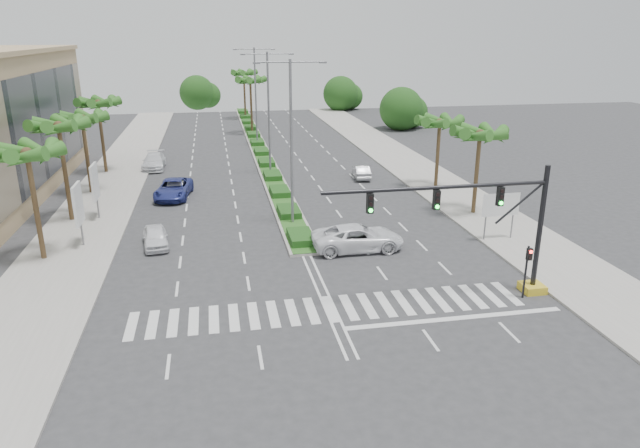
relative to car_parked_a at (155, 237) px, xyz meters
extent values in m
plane|color=#333335|center=(9.72, -11.21, -0.67)|extent=(160.00, 160.00, 0.00)
cube|color=gray|center=(24.92, 8.79, -0.60)|extent=(6.00, 120.00, 0.15)
cube|color=gray|center=(-5.48, 8.79, -0.60)|extent=(6.00, 120.00, 0.15)
cube|color=gray|center=(9.72, 33.79, -0.57)|extent=(2.20, 75.00, 0.20)
cube|color=#26581E|center=(9.72, 33.79, -0.45)|extent=(1.80, 75.00, 0.04)
cube|color=gold|center=(21.22, -11.21, -0.45)|extent=(1.20, 1.20, 0.45)
cylinder|color=black|center=(21.22, -11.21, 3.03)|extent=(0.28, 0.28, 7.00)
cylinder|color=black|center=(15.22, -11.21, 5.63)|extent=(12.00, 0.20, 0.20)
cylinder|color=black|center=(19.82, -11.21, 4.53)|extent=(2.53, 0.12, 2.15)
cube|color=black|center=(18.72, -11.21, 4.98)|extent=(0.32, 0.24, 1.00)
cylinder|color=#19E533|center=(18.72, -11.35, 4.66)|extent=(0.20, 0.06, 0.20)
cube|color=black|center=(15.22, -11.21, 4.98)|extent=(0.32, 0.24, 1.00)
cylinder|color=#19E533|center=(15.22, -11.35, 4.66)|extent=(0.20, 0.06, 0.20)
cube|color=black|center=(11.72, -11.21, 4.98)|extent=(0.32, 0.24, 1.00)
cylinder|color=#19E533|center=(11.72, -11.35, 4.66)|extent=(0.20, 0.06, 0.20)
cylinder|color=black|center=(20.32, -11.81, 0.83)|extent=(0.12, 0.12, 3.00)
cube|color=black|center=(20.32, -11.96, 1.93)|extent=(0.28, 0.22, 0.65)
cylinder|color=red|center=(20.32, -12.09, 2.11)|extent=(0.18, 0.05, 0.18)
cylinder|color=slate|center=(22.22, -3.21, 0.73)|extent=(0.10, 0.10, 2.80)
cylinder|color=slate|center=(24.22, -3.21, 0.73)|extent=(0.10, 0.10, 2.80)
cube|color=#0C6638|center=(23.22, -3.21, 1.93)|extent=(2.60, 0.08, 1.50)
cube|color=white|center=(23.22, -3.26, 1.93)|extent=(2.70, 0.02, 1.60)
cylinder|color=slate|center=(-4.78, 0.79, 0.73)|extent=(0.12, 0.12, 2.80)
cube|color=white|center=(-4.78, 0.79, 2.33)|extent=(0.18, 2.10, 2.70)
cube|color=#D8594C|center=(-4.78, 0.79, 2.33)|extent=(0.12, 2.00, 2.60)
cylinder|color=slate|center=(-4.78, 6.79, 0.73)|extent=(0.12, 0.12, 2.80)
cube|color=white|center=(-4.78, 6.79, 2.33)|extent=(0.18, 2.10, 2.70)
cube|color=#D8594C|center=(-4.78, 6.79, 2.33)|extent=(0.12, 2.00, 2.60)
cylinder|color=brown|center=(-6.78, -1.21, 2.83)|extent=(0.32, 0.32, 7.00)
sphere|color=brown|center=(-6.78, -1.21, 6.23)|extent=(0.70, 0.70, 0.70)
cone|color=#2B6720|center=(-5.68, -1.21, 6.13)|extent=(0.90, 3.62, 1.50)
cone|color=#2B6720|center=(-6.10, -0.35, 6.13)|extent=(3.39, 2.96, 1.50)
cone|color=#2B6720|center=(-7.03, -0.14, 6.13)|extent=(3.73, 1.68, 1.50)
cone|color=#2B6720|center=(-7.78, -0.73, 6.13)|extent=(2.38, 3.65, 1.50)
cone|color=#2B6720|center=(-7.78, -1.69, 6.13)|extent=(2.38, 3.65, 1.50)
cone|color=#2B6720|center=(-7.03, -2.28, 6.13)|extent=(3.73, 1.68, 1.50)
cone|color=#2B6720|center=(-6.10, -2.07, 6.13)|extent=(3.39, 2.96, 1.50)
cylinder|color=brown|center=(-6.78, 6.79, 3.03)|extent=(0.32, 0.32, 7.40)
sphere|color=brown|center=(-6.78, 6.79, 6.63)|extent=(0.70, 0.70, 0.70)
cone|color=#2B6720|center=(-5.68, 6.79, 6.53)|extent=(0.90, 3.62, 1.50)
cone|color=#2B6720|center=(-6.10, 7.65, 6.53)|extent=(3.39, 2.96, 1.50)
cone|color=#2B6720|center=(-7.03, 7.86, 6.53)|extent=(3.73, 1.68, 1.50)
cone|color=#2B6720|center=(-7.78, 7.27, 6.53)|extent=(2.38, 3.65, 1.50)
cone|color=#2B6720|center=(-7.78, 6.31, 6.53)|extent=(2.38, 3.65, 1.50)
cone|color=#2B6720|center=(-7.03, 5.72, 6.53)|extent=(3.73, 1.68, 1.50)
cone|color=#2B6720|center=(-6.10, 5.93, 6.53)|extent=(3.39, 2.96, 1.50)
cylinder|color=brown|center=(-6.78, 14.79, 2.73)|extent=(0.32, 0.32, 6.80)
sphere|color=brown|center=(-6.78, 14.79, 6.03)|extent=(0.70, 0.70, 0.70)
cone|color=#2B6720|center=(-5.68, 14.79, 5.93)|extent=(0.90, 3.62, 1.50)
cone|color=#2B6720|center=(-6.10, 15.65, 5.93)|extent=(3.39, 2.96, 1.50)
cone|color=#2B6720|center=(-7.03, 15.86, 5.93)|extent=(3.73, 1.68, 1.50)
cone|color=#2B6720|center=(-7.78, 15.27, 5.93)|extent=(2.38, 3.65, 1.50)
cone|color=#2B6720|center=(-7.78, 14.31, 5.93)|extent=(2.38, 3.65, 1.50)
cone|color=#2B6720|center=(-7.03, 13.72, 5.93)|extent=(3.73, 1.68, 1.50)
cone|color=#2B6720|center=(-6.10, 13.93, 5.93)|extent=(3.39, 2.96, 1.50)
cylinder|color=brown|center=(-6.78, 22.79, 2.93)|extent=(0.32, 0.32, 7.20)
sphere|color=brown|center=(-6.78, 22.79, 6.43)|extent=(0.70, 0.70, 0.70)
cone|color=#2B6720|center=(-5.68, 22.79, 6.33)|extent=(0.90, 3.62, 1.50)
cone|color=#2B6720|center=(-6.10, 23.65, 6.33)|extent=(3.39, 2.96, 1.50)
cone|color=#2B6720|center=(-7.03, 23.86, 6.33)|extent=(3.73, 1.68, 1.50)
cone|color=#2B6720|center=(-7.78, 23.27, 6.33)|extent=(2.38, 3.65, 1.50)
cone|color=#2B6720|center=(-7.78, 22.31, 6.33)|extent=(2.38, 3.65, 1.50)
cone|color=#2B6720|center=(-7.03, 21.72, 6.33)|extent=(3.73, 1.68, 1.50)
cone|color=#2B6720|center=(-6.10, 21.93, 6.33)|extent=(3.39, 2.96, 1.50)
cylinder|color=brown|center=(24.22, 2.79, 2.58)|extent=(0.32, 0.32, 6.50)
sphere|color=brown|center=(24.22, 2.79, 5.73)|extent=(0.70, 0.70, 0.70)
cone|color=#2B6720|center=(25.32, 2.79, 5.63)|extent=(0.90, 3.62, 1.50)
cone|color=#2B6720|center=(24.90, 3.65, 5.63)|extent=(3.39, 2.96, 1.50)
cone|color=#2B6720|center=(23.97, 3.86, 5.63)|extent=(3.73, 1.68, 1.50)
cone|color=#2B6720|center=(23.22, 3.27, 5.63)|extent=(2.38, 3.65, 1.50)
cone|color=#2B6720|center=(23.22, 2.31, 5.63)|extent=(2.38, 3.65, 1.50)
cone|color=#2B6720|center=(23.97, 1.72, 5.63)|extent=(3.73, 1.68, 1.50)
cone|color=#2B6720|center=(24.90, 1.93, 5.63)|extent=(3.39, 2.96, 1.50)
cylinder|color=brown|center=(24.22, 10.79, 2.43)|extent=(0.32, 0.32, 6.20)
sphere|color=brown|center=(24.22, 10.79, 5.43)|extent=(0.70, 0.70, 0.70)
cone|color=#2B6720|center=(25.32, 10.79, 5.33)|extent=(0.90, 3.62, 1.50)
cone|color=#2B6720|center=(24.90, 11.65, 5.33)|extent=(3.39, 2.96, 1.50)
cone|color=#2B6720|center=(23.97, 11.86, 5.33)|extent=(3.73, 1.68, 1.50)
cone|color=#2B6720|center=(23.22, 11.27, 5.33)|extent=(2.38, 3.65, 1.50)
cone|color=#2B6720|center=(23.22, 10.31, 5.33)|extent=(2.38, 3.65, 1.50)
cone|color=#2B6720|center=(23.97, 9.72, 5.33)|extent=(3.73, 1.68, 1.50)
cone|color=#2B6720|center=(24.90, 9.93, 5.33)|extent=(3.39, 2.96, 1.50)
cylinder|color=brown|center=(9.72, 43.79, 3.08)|extent=(0.32, 0.32, 7.50)
sphere|color=brown|center=(9.72, 43.79, 6.73)|extent=(0.70, 0.70, 0.70)
cone|color=#2B6720|center=(10.82, 43.79, 6.63)|extent=(0.90, 3.62, 1.50)
cone|color=#2B6720|center=(10.40, 44.65, 6.63)|extent=(3.39, 2.96, 1.50)
cone|color=#2B6720|center=(9.47, 44.86, 6.63)|extent=(3.73, 1.68, 1.50)
cone|color=#2B6720|center=(8.72, 44.27, 6.63)|extent=(2.38, 3.65, 1.50)
cone|color=#2B6720|center=(8.72, 43.31, 6.63)|extent=(2.38, 3.65, 1.50)
cone|color=#2B6720|center=(9.47, 42.72, 6.63)|extent=(3.73, 1.68, 1.50)
cone|color=#2B6720|center=(10.40, 42.93, 6.63)|extent=(3.39, 2.96, 1.50)
cylinder|color=brown|center=(9.72, 58.79, 3.08)|extent=(0.32, 0.32, 7.50)
sphere|color=brown|center=(9.72, 58.79, 6.73)|extent=(0.70, 0.70, 0.70)
cone|color=#2B6720|center=(10.82, 58.79, 6.63)|extent=(0.90, 3.62, 1.50)
cone|color=#2B6720|center=(10.40, 59.65, 6.63)|extent=(3.39, 2.96, 1.50)
cone|color=#2B6720|center=(9.47, 59.86, 6.63)|extent=(3.73, 1.68, 1.50)
cone|color=#2B6720|center=(8.72, 59.27, 6.63)|extent=(2.38, 3.65, 1.50)
cone|color=#2B6720|center=(8.72, 58.31, 6.63)|extent=(2.38, 3.65, 1.50)
cone|color=#2B6720|center=(9.47, 57.72, 6.63)|extent=(3.73, 1.68, 1.50)
cone|color=#2B6720|center=(10.40, 57.93, 6.63)|extent=(3.39, 2.96, 1.50)
cylinder|color=slate|center=(9.72, 2.79, 5.33)|extent=(0.20, 0.20, 12.00)
cylinder|color=slate|center=(8.52, 2.79, 11.13)|extent=(2.40, 0.10, 0.10)
cylinder|color=slate|center=(10.92, 2.79, 11.13)|extent=(2.40, 0.10, 0.10)
cube|color=slate|center=(7.42, 2.79, 11.08)|extent=(0.50, 0.25, 0.12)
cube|color=slate|center=(12.02, 2.79, 11.08)|extent=(0.50, 0.25, 0.12)
cylinder|color=slate|center=(9.72, 18.79, 5.33)|extent=(0.20, 0.20, 12.00)
cylinder|color=slate|center=(8.52, 18.79, 11.13)|extent=(2.40, 0.10, 0.10)
cylinder|color=slate|center=(10.92, 18.79, 11.13)|extent=(2.40, 0.10, 0.10)
cube|color=slate|center=(7.42, 18.79, 11.08)|extent=(0.50, 0.25, 0.12)
cube|color=slate|center=(12.02, 18.79, 11.08)|extent=(0.50, 0.25, 0.12)
cylinder|color=slate|center=(9.72, 34.79, 5.33)|extent=(0.20, 0.20, 12.00)
cylinder|color=slate|center=(8.52, 34.79, 11.13)|extent=(2.40, 0.10, 0.10)
cylinder|color=slate|center=(10.92, 34.79, 11.13)|extent=(2.40, 0.10, 0.10)
cube|color=slate|center=(7.42, 34.79, 11.08)|extent=(0.50, 0.25, 0.12)
cube|color=slate|center=(12.02, 34.79, 11.08)|extent=(0.50, 0.25, 0.12)
imported|color=white|center=(0.00, 0.00, 0.00)|extent=(2.09, 4.12, 1.34)
imported|color=#BCBCC1|center=(0.71, 12.37, -0.03)|extent=(1.42, 3.91, 1.28)
imported|color=navy|center=(0.57, 12.05, 0.13)|extent=(3.42, 6.08, 1.60)
imported|color=white|center=(-2.08, 23.94, 0.12)|extent=(2.25, 5.45, 1.58)
imported|color=white|center=(13.24, -3.14, 0.17)|extent=(6.09, 2.83, 1.69)
imported|color=#A3A4A8|center=(18.42, 15.83, -0.01)|extent=(1.84, 4.14, 1.32)
camera|label=1|loc=(4.23, -37.46, 13.07)|focal=32.00mm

